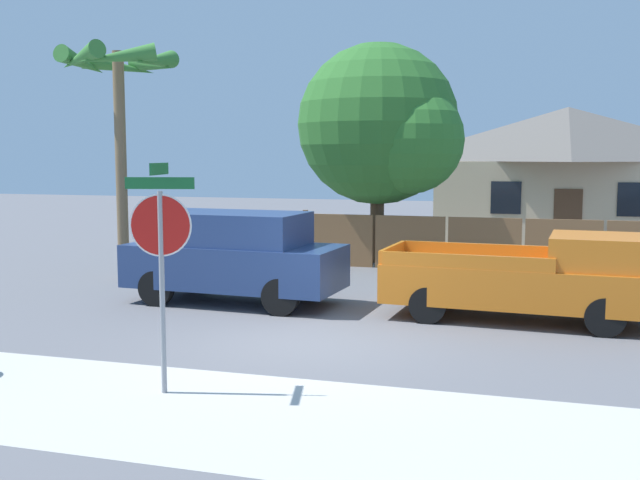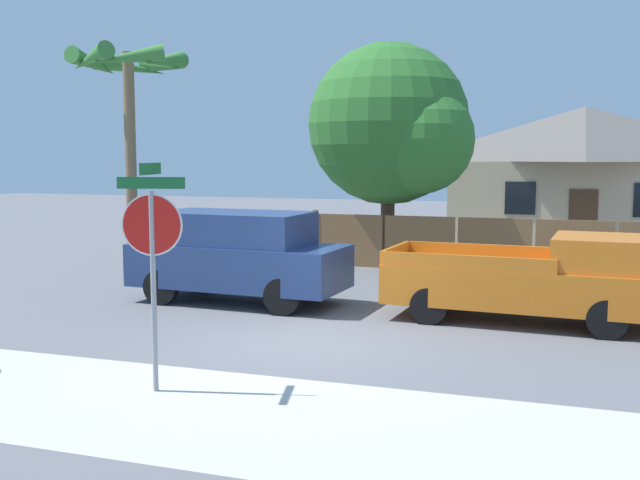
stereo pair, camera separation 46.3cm
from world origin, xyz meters
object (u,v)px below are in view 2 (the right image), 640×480
(palm_tree, at_px, (129,81))
(stop_sign, at_px, (152,239))
(oak_tree, at_px, (395,128))
(red_suv, at_px, (238,254))
(orange_pickup, at_px, (534,280))
(house, at_px, (583,171))

(palm_tree, height_order, stop_sign, palm_tree)
(oak_tree, distance_m, stop_sign, 12.74)
(red_suv, relative_size, orange_pickup, 0.91)
(red_suv, relative_size, stop_sign, 1.53)
(house, distance_m, orange_pickup, 15.19)
(red_suv, height_order, orange_pickup, red_suv)
(orange_pickup, distance_m, stop_sign, 7.45)
(oak_tree, distance_m, orange_pickup, 8.54)
(house, bearing_deg, oak_tree, -122.09)
(palm_tree, distance_m, orange_pickup, 11.03)
(orange_pickup, bearing_deg, red_suv, -176.71)
(palm_tree, bearing_deg, house, 49.40)
(oak_tree, height_order, stop_sign, oak_tree)
(house, bearing_deg, stop_sign, -104.72)
(oak_tree, bearing_deg, orange_pickup, -58.21)
(oak_tree, xyz_separation_m, stop_sign, (-0.29, -12.60, -1.87))
(house, xyz_separation_m, red_suv, (-7.00, -15.04, -1.51))
(house, bearing_deg, palm_tree, -130.60)
(red_suv, bearing_deg, stop_sign, -72.07)
(palm_tree, bearing_deg, stop_sign, -55.87)
(oak_tree, relative_size, stop_sign, 2.10)
(house, xyz_separation_m, oak_tree, (-5.19, -8.28, 1.35))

